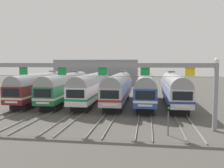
# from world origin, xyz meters

# --- Properties ---
(ground_plane) EXTENTS (160.00, 160.00, 0.00)m
(ground_plane) POSITION_xyz_m (0.00, 0.00, 0.00)
(ground_plane) COLOR #4C4944
(track_bed) EXTENTS (22.72, 70.00, 0.15)m
(track_bed) POSITION_xyz_m (0.00, 17.00, 0.07)
(track_bed) COLOR gray
(track_bed) RESTS_ON ground
(commuter_train_maroon) EXTENTS (2.88, 18.06, 5.05)m
(commuter_train_maroon) POSITION_xyz_m (-10.61, -0.00, 2.69)
(commuter_train_maroon) COLOR maroon
(commuter_train_maroon) RESTS_ON ground
(commuter_train_green) EXTENTS (2.88, 18.06, 5.05)m
(commuter_train_green) POSITION_xyz_m (-6.37, -0.00, 2.69)
(commuter_train_green) COLOR #236B42
(commuter_train_green) RESTS_ON ground
(commuter_train_white) EXTENTS (2.88, 18.06, 4.77)m
(commuter_train_white) POSITION_xyz_m (-2.12, -0.01, 2.69)
(commuter_train_white) COLOR white
(commuter_train_white) RESTS_ON ground
(commuter_train_stainless) EXTENTS (2.88, 18.06, 5.05)m
(commuter_train_stainless) POSITION_xyz_m (2.12, -0.00, 2.69)
(commuter_train_stainless) COLOR #B2B5BA
(commuter_train_stainless) RESTS_ON ground
(commuter_train_blue) EXTENTS (2.88, 18.06, 4.77)m
(commuter_train_blue) POSITION_xyz_m (6.37, -0.01, 2.69)
(commuter_train_blue) COLOR #284C9E
(commuter_train_blue) RESTS_ON ground
(commuter_train_silver) EXTENTS (2.88, 18.06, 5.05)m
(commuter_train_silver) POSITION_xyz_m (10.61, -0.00, 2.69)
(commuter_train_silver) COLOR silver
(commuter_train_silver) RESTS_ON ground
(catenary_gantry) EXTENTS (26.46, 0.44, 6.97)m
(catenary_gantry) POSITION_xyz_m (0.00, -13.50, 5.37)
(catenary_gantry) COLOR gray
(catenary_gantry) RESTS_ON ground
(yard_signal_mast) EXTENTS (0.28, 0.35, 2.87)m
(yard_signal_mast) POSITION_xyz_m (8.49, -15.73, 2.01)
(yard_signal_mast) COLOR #59595E
(yard_signal_mast) RESTS_ON ground
(maintenance_building) EXTENTS (25.27, 10.00, 7.32)m
(maintenance_building) POSITION_xyz_m (-9.18, 38.28, 3.66)
(maintenance_building) COLOR gray
(maintenance_building) RESTS_ON ground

